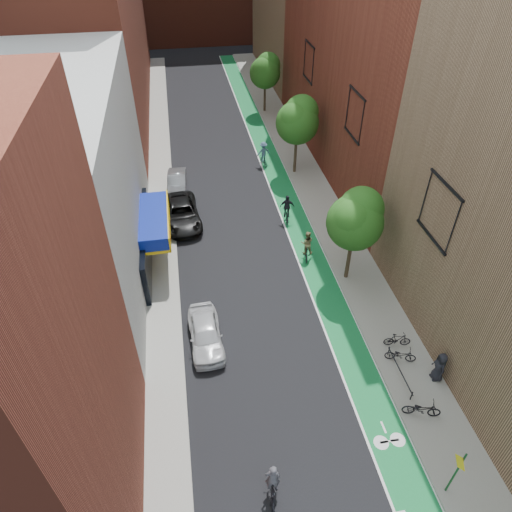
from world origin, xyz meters
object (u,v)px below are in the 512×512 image
cyclist_lead (273,485)px  pedestrian (439,367)px  parked_car_silver (177,183)px  cyclist_lane_near (307,247)px  parked_car_black (181,213)px  cyclist_lane_mid (287,211)px  cyclist_lane_far (263,154)px  parked_car_white (206,334)px

cyclist_lead → pedestrian: (9.33, 4.09, 0.34)m
parked_car_silver → cyclist_lane_near: (8.21, -10.41, 0.20)m
parked_car_black → cyclist_lane_mid: 7.85m
cyclist_lane_mid → cyclist_lane_far: bearing=-78.6°
parked_car_black → cyclist_lane_mid: cyclist_lane_mid is taller
parked_car_white → parked_car_silver: 16.68m
parked_car_white → cyclist_lead: size_ratio=2.06×
cyclist_lane_mid → parked_car_black: bearing=1.8°
parked_car_black → cyclist_lane_far: size_ratio=2.54×
parked_car_white → cyclist_lane_mid: 12.80m
cyclist_lead → cyclist_lane_mid: cyclist_lane_mid is taller
parked_car_black → parked_car_silver: (-0.15, 4.73, -0.08)m
cyclist_lane_near → cyclist_lane_far: size_ratio=0.95×
parked_car_black → cyclist_lane_mid: size_ratio=2.54×
parked_car_silver → cyclist_lane_near: 13.26m
cyclist_lead → parked_car_white: bearing=-66.2°
parked_car_silver → pedestrian: (12.20, -21.12, 0.36)m
parked_car_white → parked_car_silver: size_ratio=1.03×
cyclist_lead → cyclist_lane_far: bearing=-89.2°
parked_car_silver → pedestrian: size_ratio=2.32×
cyclist_lead → cyclist_lane_far: (4.93, 28.24, 0.33)m
parked_car_black → cyclist_lane_far: cyclist_lane_far is taller
parked_car_white → cyclist_lane_near: 9.63m
cyclist_lane_far → pedestrian: (4.40, -24.16, 0.01)m
cyclist_lane_near → cyclist_lane_mid: size_ratio=0.95×
cyclist_lane_mid → pedestrian: 15.76m
parked_car_black → cyclist_lead: cyclist_lead is taller
parked_car_white → pedestrian: bearing=-23.6°
parked_car_silver → pedestrian: bearing=-55.7°
parked_car_black → cyclist_lead: bearing=-86.9°
parked_car_black → cyclist_lane_near: bearing=-39.6°
parked_car_silver → cyclist_lane_mid: cyclist_lane_mid is taller
parked_car_black → cyclist_lane_near: (8.06, -5.68, 0.11)m
parked_car_white → parked_car_black: 11.95m
cyclist_lane_near → pedestrian: (3.99, -10.71, 0.17)m
parked_car_black → cyclist_lane_mid: bearing=-13.4°
cyclist_lane_mid → pedestrian: cyclist_lane_mid is taller
parked_car_silver → cyclist_lane_far: 8.38m
parked_car_white → parked_car_silver: parked_car_white is taller
cyclist_lead → cyclist_lane_far: size_ratio=0.96×
cyclist_lead → pedestrian: bearing=-145.6°
parked_car_black → cyclist_lane_near: 9.86m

